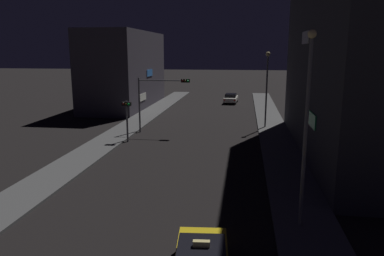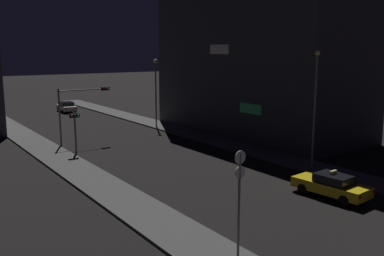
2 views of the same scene
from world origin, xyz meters
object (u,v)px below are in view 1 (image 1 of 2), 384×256
Objects in this scene: far_car at (231,98)px; traffic_light_left_kerb at (127,113)px; street_lamp_far_block at (267,80)px; traffic_light_overhead at (159,93)px; street_lamp_near_block at (307,118)px.

far_car is 26.58m from traffic_light_left_kerb.
street_lamp_far_block reaches higher than far_car.
traffic_light_overhead is at bearing 63.39° from traffic_light_left_kerb.
traffic_light_overhead is 4.46m from traffic_light_left_kerb.
traffic_light_overhead is at bearing -105.50° from far_car.
traffic_light_overhead is 10.79m from street_lamp_far_block.
far_car is 0.87× the size of traffic_light_overhead.
street_lamp_near_block reaches higher than far_car.
street_lamp_far_block is (12.02, 7.45, 2.32)m from traffic_light_left_kerb.
traffic_light_overhead reaches higher than far_car.
far_car is at bearing 74.50° from traffic_light_overhead.
traffic_light_overhead is (-5.96, -21.51, 3.10)m from far_car.
traffic_light_left_kerb is at bearing -148.22° from street_lamp_far_block.
traffic_light_overhead is 1.48× the size of traffic_light_left_kerb.
far_car is at bearing 103.05° from street_lamp_far_block.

